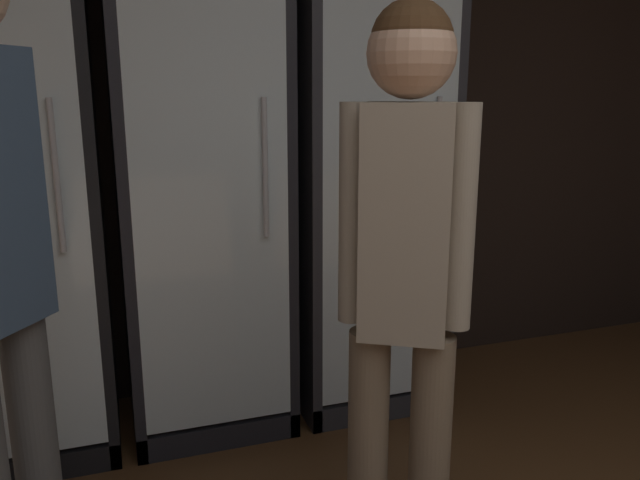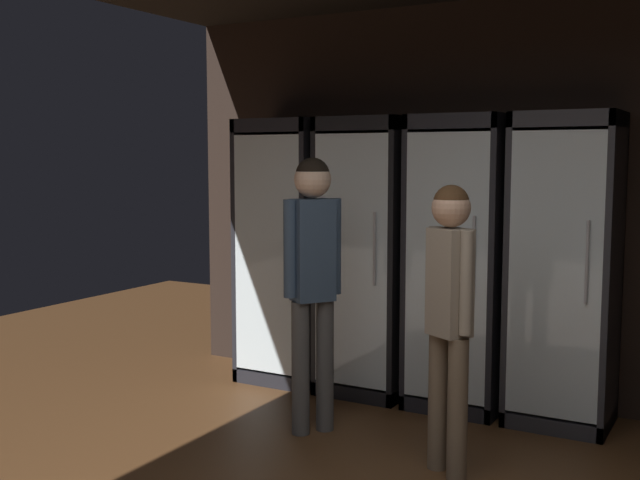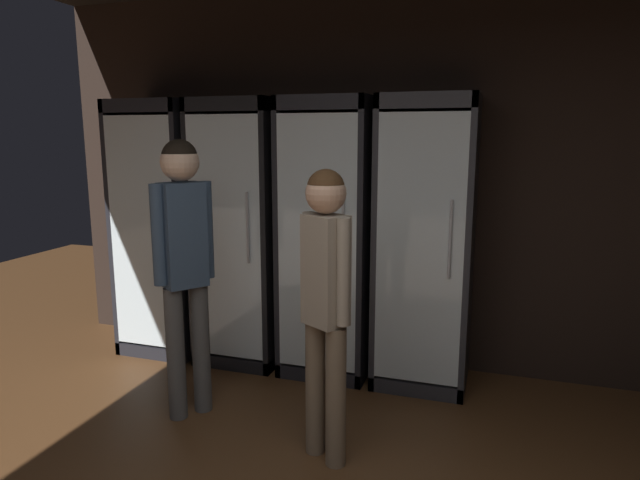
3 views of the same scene
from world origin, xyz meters
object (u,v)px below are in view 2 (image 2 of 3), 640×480
at_px(cooler_left, 370,258).
at_px(cooler_right, 565,274).
at_px(shopper_far, 313,263).
at_px(shopper_near, 449,300).
at_px(cooler_far_left, 289,253).
at_px(cooler_center, 462,266).

distance_m(cooler_left, cooler_right, 1.38).
bearing_deg(shopper_far, shopper_near, -11.98).
bearing_deg(shopper_near, cooler_far_left, 145.83).
xyz_separation_m(cooler_center, cooler_right, (0.69, 0.00, -0.00)).
bearing_deg(shopper_far, cooler_left, 94.06).
bearing_deg(cooler_far_left, shopper_near, -34.17).
distance_m(cooler_far_left, cooler_center, 1.38).
distance_m(cooler_left, shopper_far, 0.97).
relative_size(cooler_far_left, cooler_left, 1.00).
xyz_separation_m(cooler_right, shopper_near, (-0.36, -1.17, -0.01)).
bearing_deg(cooler_center, cooler_right, 0.09).
xyz_separation_m(cooler_center, shopper_near, (0.33, -1.17, -0.01)).
bearing_deg(cooler_right, shopper_far, -143.69).
relative_size(cooler_far_left, cooler_right, 1.00).
bearing_deg(cooler_right, cooler_left, -179.96).
xyz_separation_m(cooler_far_left, shopper_near, (1.72, -1.17, -0.02)).
relative_size(shopper_near, shopper_far, 0.92).
height_order(cooler_far_left, shopper_far, cooler_far_left).
height_order(cooler_far_left, cooler_center, same).
xyz_separation_m(cooler_left, cooler_right, (1.38, 0.00, -0.02)).
distance_m(cooler_left, shopper_near, 1.55).
bearing_deg(cooler_left, cooler_right, 0.04).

